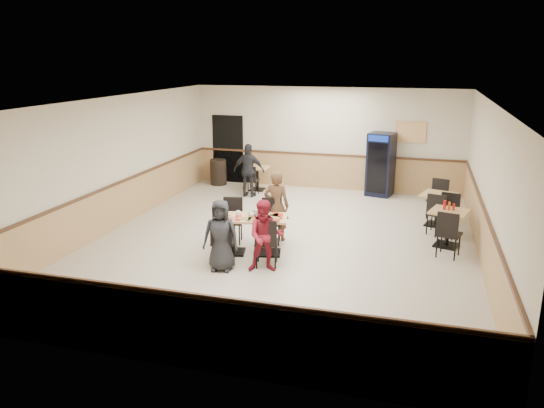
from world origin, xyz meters
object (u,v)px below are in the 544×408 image
(diner_woman_right, at_px, (265,236))
(trash_bin, at_px, (218,172))
(lone_diner, at_px, (249,171))
(diner_woman_left, at_px, (221,235))
(pepsi_cooler, at_px, (381,164))
(main_table, at_px, (251,229))
(diner_man_opposite, at_px, (276,206))
(back_table, at_px, (257,175))
(side_table_near, at_px, (448,223))
(side_table_far, at_px, (438,204))

(diner_woman_right, bearing_deg, trash_bin, 102.94)
(lone_diner, bearing_deg, diner_woman_left, 100.07)
(diner_woman_left, relative_size, lone_diner, 0.90)
(diner_woman_right, xyz_separation_m, lone_diner, (-1.98, 5.05, 0.07))
(lone_diner, bearing_deg, pepsi_cooler, -164.11)
(lone_diner, bearing_deg, trash_bin, -42.24)
(main_table, relative_size, lone_diner, 1.04)
(diner_man_opposite, height_order, trash_bin, diner_man_opposite)
(diner_woman_right, xyz_separation_m, back_table, (-1.98, 5.84, -0.22))
(pepsi_cooler, bearing_deg, lone_diner, -148.21)
(diner_woman_left, relative_size, side_table_near, 1.51)
(diner_woman_right, relative_size, diner_man_opposite, 0.90)
(lone_diner, height_order, side_table_far, lone_diner)
(trash_bin, bearing_deg, diner_woman_left, -68.16)
(back_table, bearing_deg, side_table_far, -22.65)
(main_table, xyz_separation_m, lone_diner, (-1.44, 4.27, 0.24))
(side_table_near, bearing_deg, lone_diner, 152.56)
(lone_diner, bearing_deg, side_table_far, 162.75)
(main_table, height_order, lone_diner, lone_diner)
(trash_bin, bearing_deg, side_table_far, -20.94)
(back_table, bearing_deg, main_table, -74.09)
(side_table_far, bearing_deg, lone_diner, 165.34)
(side_table_near, bearing_deg, diner_woman_left, -148.75)
(diner_man_opposite, height_order, pepsi_cooler, pepsi_cooler)
(side_table_far, bearing_deg, diner_woman_left, -135.13)
(side_table_near, bearing_deg, pepsi_cooler, 113.76)
(diner_woman_right, distance_m, trash_bin, 7.05)
(diner_man_opposite, distance_m, lone_diner, 3.73)
(back_table, relative_size, pepsi_cooler, 0.39)
(main_table, relative_size, diner_woman_right, 1.15)
(side_table_far, bearing_deg, diner_man_opposite, -149.60)
(diner_woman_left, distance_m, lone_diner, 5.35)
(lone_diner, height_order, back_table, lone_diner)
(diner_woman_left, relative_size, diner_man_opposite, 0.89)
(diner_woman_right, distance_m, side_table_far, 4.85)
(lone_diner, distance_m, side_table_near, 5.94)
(lone_diner, height_order, trash_bin, lone_diner)
(main_table, xyz_separation_m, side_table_near, (3.83, 1.53, 0.00))
(diner_woman_left, xyz_separation_m, diner_woman_right, (0.81, 0.17, 0.01))
(side_table_far, bearing_deg, side_table_near, -82.43)
(diner_woman_left, height_order, diner_woman_right, diner_woman_right)
(side_table_near, height_order, side_table_far, side_table_near)
(diner_woman_left, bearing_deg, pepsi_cooler, 61.35)
(side_table_far, relative_size, pepsi_cooler, 0.50)
(diner_woman_right, height_order, side_table_far, diner_woman_right)
(trash_bin, bearing_deg, diner_woman_right, -61.52)
(diner_woman_left, bearing_deg, main_table, 65.96)
(back_table, xyz_separation_m, pepsi_cooler, (3.54, 0.39, 0.43))
(trash_bin, bearing_deg, diner_man_opposite, -55.24)
(diner_man_opposite, distance_m, side_table_near, 3.61)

